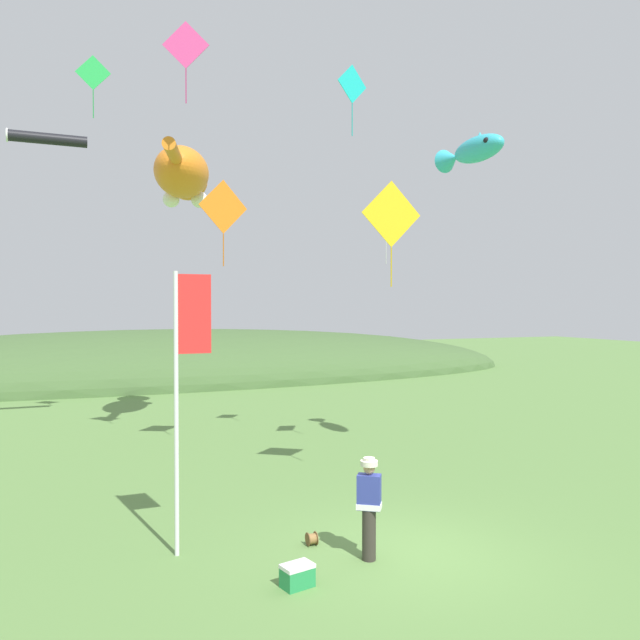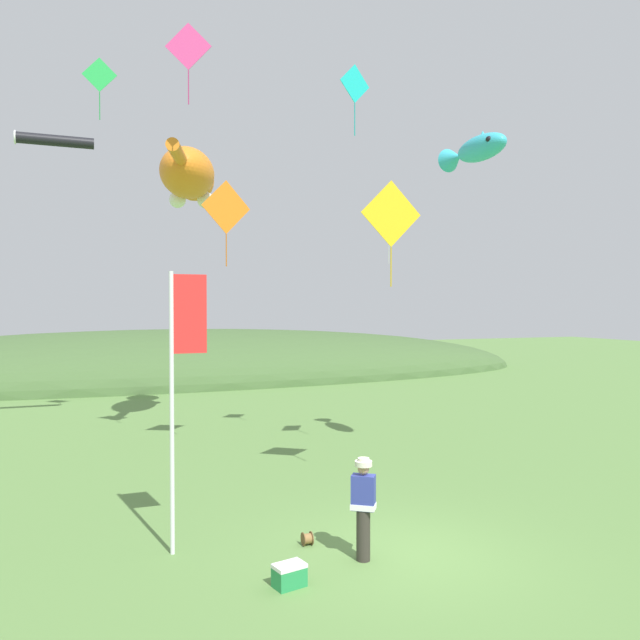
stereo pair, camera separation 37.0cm
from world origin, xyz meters
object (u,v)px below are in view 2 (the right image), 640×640
at_px(kite_spool, 307,539).
at_px(festival_banner_pole, 180,369).
at_px(kite_diamond_orange, 226,208).
at_px(kite_diamond_pink, 188,47).
at_px(kite_fish_windsock, 475,150).
at_px(kite_diamond_teal, 355,84).
at_px(kite_tube_streamer, 54,140).
at_px(kite_diamond_white, 389,211).
at_px(kite_diamond_green, 99,75).
at_px(kite_giant_cat, 189,176).
at_px(kite_diamond_gold, 391,214).
at_px(festival_attendant, 363,505).
at_px(picnic_cooler, 289,575).

xyz_separation_m(kite_spool, festival_banner_pole, (-2.22, 0.49, 3.15)).
height_order(kite_diamond_orange, kite_diamond_pink, kite_diamond_pink).
bearing_deg(kite_spool, kite_diamond_pink, 100.77).
xyz_separation_m(kite_spool, kite_fish_windsock, (6.04, 3.50, 8.43)).
relative_size(kite_diamond_orange, kite_diamond_teal, 1.21).
height_order(kite_tube_streamer, kite_diamond_teal, kite_diamond_teal).
bearing_deg(kite_diamond_white, kite_fish_windsock, -36.17).
bearing_deg(kite_diamond_green, kite_diamond_white, -38.79).
distance_m(kite_giant_cat, kite_diamond_white, 7.96).
bearing_deg(festival_banner_pole, kite_diamond_orange, 70.09).
distance_m(kite_diamond_gold, kite_diamond_white, 3.25).
bearing_deg(kite_tube_streamer, kite_fish_windsock, -36.43).
distance_m(kite_spool, kite_fish_windsock, 10.95).
distance_m(kite_diamond_green, kite_diamond_white, 10.62).
bearing_deg(kite_diamond_gold, festival_banner_pole, -163.12).
xyz_separation_m(kite_diamond_green, kite_diamond_pink, (2.06, -4.80, -0.63)).
xyz_separation_m(festival_attendant, festival_banner_pole, (-2.89, 1.47, 2.32)).
distance_m(festival_attendant, kite_tube_streamer, 16.03).
bearing_deg(kite_giant_cat, kite_diamond_teal, -58.82).
xyz_separation_m(festival_attendant, kite_diamond_green, (-3.88, 11.78, 10.86)).
distance_m(kite_fish_windsock, kite_diamond_pink, 8.05).
bearing_deg(kite_tube_streamer, picnic_cooler, -73.65).
height_order(kite_diamond_orange, kite_diamond_gold, kite_diamond_orange).
relative_size(festival_banner_pole, kite_diamond_green, 2.50).
height_order(festival_attendant, kite_diamond_pink, kite_diamond_pink).
bearing_deg(kite_tube_streamer, kite_diamond_white, -36.48).
distance_m(kite_diamond_green, kite_diamond_pink, 5.26).
bearing_deg(picnic_cooler, kite_diamond_orange, 84.32).
bearing_deg(kite_diamond_gold, kite_diamond_green, 124.08).
bearing_deg(kite_diamond_gold, festival_attendant, -124.91).
height_order(festival_attendant, kite_diamond_white, kite_diamond_white).
relative_size(festival_banner_pole, kite_diamond_pink, 2.35).
xyz_separation_m(festival_attendant, kite_diamond_gold, (2.07, 2.97, 5.51)).
bearing_deg(kite_diamond_white, kite_diamond_gold, -116.50).
bearing_deg(kite_diamond_orange, kite_giant_cat, 93.19).
xyz_separation_m(kite_diamond_orange, kite_diamond_gold, (2.79, -4.51, -0.65)).
xyz_separation_m(picnic_cooler, kite_diamond_gold, (3.58, 3.47, 6.28)).
distance_m(kite_fish_windsock, kite_diamond_green, 12.23).
xyz_separation_m(kite_diamond_orange, kite_diamond_teal, (3.34, -1.27, 3.40)).
bearing_deg(kite_diamond_gold, kite_diamond_pink, 134.18).
xyz_separation_m(kite_diamond_gold, kite_diamond_teal, (0.55, 3.23, 4.05)).
xyz_separation_m(festival_attendant, kite_diamond_orange, (-0.71, 7.48, 6.16)).
relative_size(kite_tube_streamer, kite_diamond_orange, 1.00).
distance_m(kite_tube_streamer, kite_diamond_orange, 7.15).
height_order(picnic_cooler, kite_diamond_teal, kite_diamond_teal).
height_order(kite_fish_windsock, kite_tube_streamer, kite_tube_streamer).
xyz_separation_m(festival_attendant, kite_diamond_white, (3.50, 5.84, 6.07)).
xyz_separation_m(festival_banner_pole, kite_diamond_teal, (5.52, 4.74, 7.25)).
bearing_deg(kite_spool, kite_diamond_gold, 35.97).
distance_m(kite_spool, kite_diamond_orange, 9.55).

